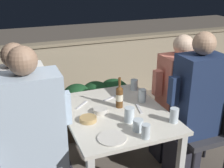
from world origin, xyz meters
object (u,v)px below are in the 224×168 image
person_blue_shirt (37,140)px  person_navy_jumper (193,109)px  person_coral_top (176,98)px  beer_bottle (119,96)px  chair_left_near (12,168)px  chair_left_far (5,142)px  chair_right_near (208,123)px  person_white_polo (27,121)px  chair_right_far (191,107)px

person_blue_shirt → person_navy_jumper: 1.34m
person_coral_top → beer_bottle: bearing=-172.1°
chair_left_near → chair_left_far: same height
chair_right_near → person_white_polo: bearing=167.4°
chair_left_far → beer_bottle: size_ratio=3.06×
person_white_polo → person_navy_jumper: bearing=-14.3°
chair_left_near → person_navy_jumper: person_navy_jumper is taller
person_navy_jumper → person_coral_top: size_ratio=1.07×
chair_left_far → beer_bottle: (0.96, -0.11, 0.30)m
chair_left_far → beer_bottle: bearing=-6.7°
chair_left_far → person_navy_jumper: bearing=-12.6°
person_white_polo → person_coral_top: person_white_polo is taller
chair_left_far → chair_left_near: bearing=-84.0°
person_blue_shirt → person_white_polo: (-0.04, 0.35, -0.03)m
person_blue_shirt → chair_left_far: person_blue_shirt is taller
person_blue_shirt → chair_right_near: bearing=0.2°
person_navy_jumper → chair_right_far: size_ratio=1.64×
chair_right_near → beer_bottle: bearing=163.3°
person_coral_top → beer_bottle: person_coral_top is taller
chair_right_near → chair_right_far: (0.04, 0.32, 0.00)m
chair_left_far → person_coral_top: size_ratio=0.65×
person_blue_shirt → chair_right_near: 1.54m
person_white_polo → person_coral_top: (1.41, -0.02, -0.02)m
person_blue_shirt → person_coral_top: (1.37, 0.33, -0.05)m
chair_right_far → person_navy_jumper: bearing=-125.0°
chair_left_far → person_coral_top: 1.60m
chair_right_near → beer_bottle: (-0.79, 0.24, 0.30)m
person_blue_shirt → chair_left_far: 0.46m
chair_left_near → chair_right_far: size_ratio=1.00×
person_navy_jumper → chair_right_far: (0.23, 0.32, -0.18)m
chair_left_far → chair_right_far: size_ratio=1.00×
chair_right_near → chair_right_far: 0.33m
chair_left_far → person_white_polo: 0.25m
person_navy_jumper → chair_left_far: bearing=167.4°
person_white_polo → beer_bottle: size_ratio=4.85×
person_blue_shirt → person_coral_top: bearing=13.5°
person_white_polo → chair_right_far: person_white_polo is taller
person_white_polo → chair_right_far: (1.60, -0.02, -0.16)m
chair_left_far → person_navy_jumper: size_ratio=0.61×
chair_left_far → chair_right_near: bearing=-11.3°
chair_left_far → chair_right_far: (1.79, -0.02, 0.00)m
beer_bottle → chair_left_far: bearing=173.3°
chair_left_near → person_coral_top: size_ratio=0.65×
chair_left_far → beer_bottle: beer_bottle is taller
person_white_polo → person_coral_top: 1.41m
person_navy_jumper → beer_bottle: (-0.60, 0.24, 0.12)m
chair_left_near → beer_bottle: size_ratio=3.06×
chair_left_far → person_white_polo: person_white_polo is taller
chair_left_near → beer_bottle: (0.92, 0.24, 0.30)m
chair_left_far → chair_right_far: same height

